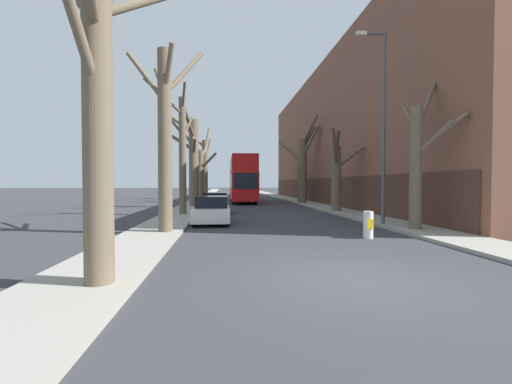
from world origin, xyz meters
TOP-DOWN VIEW (x-y plane):
  - ground_plane at (0.00, 0.00)m, footprint 300.00×300.00m
  - sidewalk_left at (-5.45, 50.00)m, footprint 2.21×120.00m
  - sidewalk_right at (5.45, 50.00)m, footprint 2.21×120.00m
  - building_facade_right at (11.55, 27.42)m, footprint 10.08×46.51m
  - street_tree_left_0 at (-5.05, -0.19)m, footprint 3.05×4.56m
  - street_tree_left_1 at (-5.01, 6.93)m, footprint 3.41×3.66m
  - street_tree_left_2 at (-5.28, 14.67)m, footprint 2.57×3.08m
  - street_tree_left_3 at (-5.29, 21.98)m, footprint 2.67×4.86m
  - street_tree_left_4 at (-5.11, 28.94)m, footprint 3.67×3.84m
  - street_tree_left_5 at (-5.06, 36.33)m, footprint 2.45×3.12m
  - street_tree_right_0 at (5.35, 6.66)m, footprint 2.08×3.18m
  - street_tree_right_1 at (5.04, 15.87)m, footprint 3.26×2.47m
  - street_tree_right_2 at (5.09, 26.39)m, footprint 3.48×3.96m
  - double_decker_bus at (-0.72, 29.46)m, footprint 2.49×11.34m
  - parked_car_0 at (-3.30, 10.47)m, footprint 1.78×4.02m
  - parked_car_1 at (-3.30, 16.43)m, footprint 1.79×3.96m
  - lamp_post at (4.59, 8.37)m, footprint 1.40×0.20m
  - traffic_bollard at (2.53, 5.07)m, footprint 0.35×0.36m

SIDE VIEW (x-z plane):
  - ground_plane at x=0.00m, z-range 0.00..0.00m
  - sidewalk_left at x=-5.45m, z-range 0.00..0.12m
  - sidewalk_right at x=5.45m, z-range 0.00..0.12m
  - traffic_bollard at x=2.53m, z-range 0.00..0.99m
  - parked_car_0 at x=-3.30m, z-range -0.03..1.32m
  - parked_car_1 at x=-3.30m, z-range -0.04..1.33m
  - street_tree_right_1 at x=5.04m, z-range -0.14..5.45m
  - double_decker_bus at x=-0.72m, z-range 0.31..5.02m
  - street_tree_right_0 at x=5.35m, z-range -0.60..6.61m
  - street_tree_left_4 at x=-5.11m, z-range -0.56..6.88m
  - street_tree_left_0 at x=-5.05m, z-range -0.10..6.98m
  - street_tree_right_2 at x=5.09m, z-range -0.49..8.01m
  - street_tree_left_2 at x=-5.28m, z-range 0.03..8.02m
  - street_tree_left_1 at x=-5.01m, z-range 0.17..8.00m
  - street_tree_left_3 at x=-5.29m, z-range 0.03..8.21m
  - street_tree_left_5 at x=-5.06m, z-range -0.39..8.74m
  - lamp_post at x=4.59m, z-range 0.47..9.47m
  - building_facade_right at x=11.55m, z-range -0.01..13.48m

